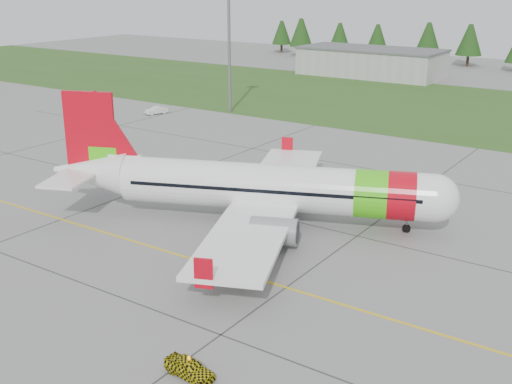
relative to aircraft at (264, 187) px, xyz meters
The scene contains 8 objects.
ground 18.74m from the aircraft, 93.65° to the right, with size 320.00×320.00×0.00m, color gray.
aircraft is the anchor object (origin of this frame).
follow_me_car 25.15m from the aircraft, 66.34° to the right, with size 1.32×1.12×3.29m, color #D6CA0B.
service_van 52.75m from the aircraft, 143.57° to the left, with size 1.35×1.28×3.88m, color silver.
grass_strip 63.70m from the aircraft, 91.06° to the left, with size 320.00×50.00×0.03m, color #30561E.
taxi_guideline 10.98m from the aircraft, 96.43° to the right, with size 120.00×0.25×0.02m, color gold.
hangar_west 96.76m from the aircraft, 108.79° to the left, with size 32.00×14.00×6.00m, color #A8A8A3.
floodlight_mast 52.09m from the aircraft, 129.95° to the left, with size 0.50×0.50×20.00m, color slate.
Camera 1 is at (32.14, -28.55, 21.80)m, focal length 45.00 mm.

